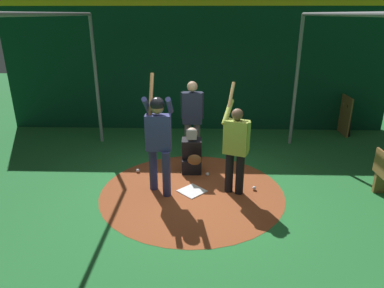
{
  "coord_description": "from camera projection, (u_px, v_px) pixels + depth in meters",
  "views": [
    {
      "loc": [
        5.67,
        0.18,
        3.1
      ],
      "look_at": [
        0.0,
        0.0,
        0.95
      ],
      "focal_mm": 32.15,
      "sensor_mm": 36.0,
      "label": 1
    }
  ],
  "objects": [
    {
      "name": "visitor",
      "position": [
        236.0,
        145.0,
        6.07
      ],
      "size": [
        0.65,
        0.51,
        1.98
      ],
      "rotation": [
        0.0,
        0.0,
        -0.38
      ],
      "color": "black",
      "rests_on": "ground"
    },
    {
      "name": "baseball_2",
      "position": [
        254.0,
        188.0,
        6.44
      ],
      "size": [
        0.07,
        0.07,
        0.07
      ],
      "primitive_type": "sphere",
      "color": "white",
      "rests_on": "dirt_circle"
    },
    {
      "name": "home_plate",
      "position": [
        192.0,
        191.0,
        6.4
      ],
      "size": [
        0.59,
        0.59,
        0.01
      ],
      "primitive_type": "cube",
      "rotation": [
        0.0,
        0.0,
        0.79
      ],
      "color": "white",
      "rests_on": "dirt_circle"
    },
    {
      "name": "umpire",
      "position": [
        192.0,
        117.0,
        7.46
      ],
      "size": [
        0.22,
        0.49,
        1.78
      ],
      "color": "#4C4C51",
      "rests_on": "ground"
    },
    {
      "name": "catcher",
      "position": [
        192.0,
        155.0,
        7.05
      ],
      "size": [
        0.58,
        0.4,
        0.98
      ],
      "color": "black",
      "rests_on": "ground"
    },
    {
      "name": "bat_rack",
      "position": [
        343.0,
        115.0,
        9.48
      ],
      "size": [
        1.06,
        0.21,
        1.05
      ],
      "color": "olive",
      "rests_on": "ground"
    },
    {
      "name": "cage_frame",
      "position": [
        192.0,
        75.0,
        5.63
      ],
      "size": [
        5.36,
        4.92,
        3.13
      ],
      "color": "gray",
      "rests_on": "ground"
    },
    {
      "name": "dirt_circle",
      "position": [
        192.0,
        191.0,
        6.4
      ],
      "size": [
        3.4,
        3.4,
        0.01
      ],
      "primitive_type": "cylinder",
      "color": "#9E4C28",
      "rests_on": "ground"
    },
    {
      "name": "back_wall",
      "position": [
        196.0,
        65.0,
        9.37
      ],
      "size": [
        0.23,
        10.5,
        3.54
      ],
      "color": "#0C3D26",
      "rests_on": "ground"
    },
    {
      "name": "baseball_1",
      "position": [
        138.0,
        171.0,
        7.16
      ],
      "size": [
        0.07,
        0.07,
        0.07
      ],
      "primitive_type": "sphere",
      "color": "white",
      "rests_on": "dirt_circle"
    },
    {
      "name": "ground_plane",
      "position": [
        192.0,
        192.0,
        6.4
      ],
      "size": [
        26.5,
        26.5,
        0.0
      ],
      "primitive_type": "plane",
      "color": "#287A38"
    },
    {
      "name": "batter",
      "position": [
        158.0,
        136.0,
        6.01
      ],
      "size": [
        0.68,
        0.49,
        2.13
      ],
      "color": "navy",
      "rests_on": "ground"
    },
    {
      "name": "baseball_0",
      "position": [
        208.0,
        174.0,
        7.0
      ],
      "size": [
        0.07,
        0.07,
        0.07
      ],
      "primitive_type": "sphere",
      "color": "white",
      "rests_on": "dirt_circle"
    }
  ]
}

